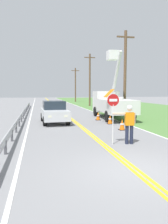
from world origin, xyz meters
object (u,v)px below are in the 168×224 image
object	(u,v)px
utility_pole_near	(125,72)
traffic_cone_lead	(122,125)
traffic_cone_mid	(110,119)
traffic_cone_tail	(98,116)
utility_bucket_truck	(111,102)
utility_pole_far	(75,84)
oncoming_sedan_nearest	(54,112)
utility_pole_mid	(90,79)
stop_sign_paddle	(113,108)
flagger_worker	(129,122)

from	to	relation	value
utility_pole_near	traffic_cone_lead	xyz separation A→B (m)	(-3.27, -7.52, -3.99)
traffic_cone_mid	traffic_cone_tail	distance (m)	2.32
utility_bucket_truck	utility_pole_far	world-z (taller)	utility_pole_far
oncoming_sedan_nearest	utility_pole_mid	distance (m)	20.04
stop_sign_paddle	traffic_cone_mid	size ratio (longest dim) A/B	3.33
utility_pole_near	traffic_cone_tail	xyz separation A→B (m)	(-3.46, -2.59, -3.99)
flagger_worker	traffic_cone_mid	bearing A→B (deg)	79.09
utility_bucket_truck	oncoming_sedan_nearest	xyz separation A→B (m)	(-5.32, -1.98, -0.60)
flagger_worker	utility_pole_far	world-z (taller)	utility_pole_far
utility_bucket_truck	traffic_cone_tail	size ratio (longest dim) A/B	9.85
traffic_cone_lead	traffic_cone_tail	distance (m)	4.93
utility_pole_mid	utility_pole_far	distance (m)	14.44
oncoming_sedan_nearest	traffic_cone_mid	xyz separation A→B (m)	(4.06, -1.41, -0.50)
utility_bucket_truck	oncoming_sedan_nearest	size ratio (longest dim) A/B	1.65
utility_pole_mid	traffic_cone_lead	distance (m)	22.97
flagger_worker	stop_sign_paddle	xyz separation A→B (m)	(-0.76, 0.09, 0.66)
stop_sign_paddle	traffic_cone_mid	world-z (taller)	stop_sign_paddle
flagger_worker	utility_bucket_truck	size ratio (longest dim) A/B	0.26
traffic_cone_tail	traffic_cone_mid	bearing A→B (deg)	-83.08
oncoming_sedan_nearest	utility_pole_far	distance (m)	33.73
traffic_cone_mid	oncoming_sedan_nearest	bearing A→B (deg)	160.85
utility_pole_far	traffic_cone_lead	size ratio (longest dim) A/B	11.01
flagger_worker	utility_pole_far	distance (m)	40.67
utility_bucket_truck	oncoming_sedan_nearest	distance (m)	5.71
utility_pole_mid	utility_pole_far	world-z (taller)	utility_pole_mid
traffic_cone_lead	traffic_cone_tail	bearing A→B (deg)	92.12
oncoming_sedan_nearest	traffic_cone_mid	bearing A→B (deg)	-19.15
traffic_cone_lead	traffic_cone_mid	world-z (taller)	same
utility_bucket_truck	oncoming_sedan_nearest	world-z (taller)	utility_bucket_truck
utility_bucket_truck	utility_pole_mid	bearing A→B (deg)	83.20
traffic_cone_lead	oncoming_sedan_nearest	bearing A→B (deg)	134.47
flagger_worker	traffic_cone_lead	bearing A→B (deg)	72.84
flagger_worker	traffic_cone_tail	distance (m)	8.53
utility_pole_mid	utility_bucket_truck	bearing A→B (deg)	-96.80
utility_pole_far	traffic_cone_tail	size ratio (longest dim) A/B	11.01
oncoming_sedan_nearest	traffic_cone_lead	distance (m)	5.68
stop_sign_paddle	utility_bucket_truck	world-z (taller)	utility_bucket_truck
utility_pole_mid	stop_sign_paddle	bearing A→B (deg)	-101.31
utility_pole_mid	traffic_cone_mid	bearing A→B (deg)	-99.24
utility_bucket_truck	utility_pole_far	size ratio (longest dim) A/B	0.89
oncoming_sedan_nearest	utility_pole_near	distance (m)	8.76
stop_sign_paddle	oncoming_sedan_nearest	world-z (taller)	stop_sign_paddle
utility_bucket_truck	oncoming_sedan_nearest	bearing A→B (deg)	-159.56
traffic_cone_mid	traffic_cone_tail	world-z (taller)	same
traffic_cone_tail	stop_sign_paddle	bearing A→B (deg)	-101.29
utility_pole_near	traffic_cone_lead	size ratio (longest dim) A/B	11.85
traffic_cone_lead	traffic_cone_mid	bearing A→B (deg)	87.87
flagger_worker	traffic_cone_tail	size ratio (longest dim) A/B	2.61
traffic_cone_lead	traffic_cone_tail	xyz separation A→B (m)	(-0.18, 4.93, 0.00)
stop_sign_paddle	oncoming_sedan_nearest	xyz separation A→B (m)	(-2.11, 7.46, -0.88)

